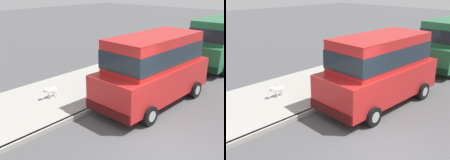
% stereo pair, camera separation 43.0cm
% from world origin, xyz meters
% --- Properties ---
extents(ground_plane, '(80.00, 80.00, 0.00)m').
position_xyz_m(ground_plane, '(0.00, 0.00, 0.00)').
color(ground_plane, '#4C4C4F').
extents(curb, '(0.16, 64.00, 0.14)m').
position_xyz_m(curb, '(-3.20, 0.00, 0.07)').
color(curb, gray).
rests_on(curb, ground).
extents(sidewalk, '(3.60, 64.00, 0.14)m').
position_xyz_m(sidewalk, '(-5.00, 0.00, 0.07)').
color(sidewalk, '#99968E').
rests_on(sidewalk, ground).
extents(car_red_van, '(2.22, 4.94, 2.52)m').
position_xyz_m(car_red_van, '(-2.08, 2.41, 1.39)').
color(car_red_van, red).
rests_on(car_red_van, ground).
extents(car_green_van, '(2.19, 4.93, 2.52)m').
position_xyz_m(car_green_van, '(-2.14, 8.64, 1.39)').
color(car_green_van, '#23663D').
rests_on(car_green_van, ground).
extents(dog_white, '(0.24, 0.76, 0.49)m').
position_xyz_m(dog_white, '(-4.94, -0.07, 0.43)').
color(dog_white, white).
rests_on(dog_white, sidewalk).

